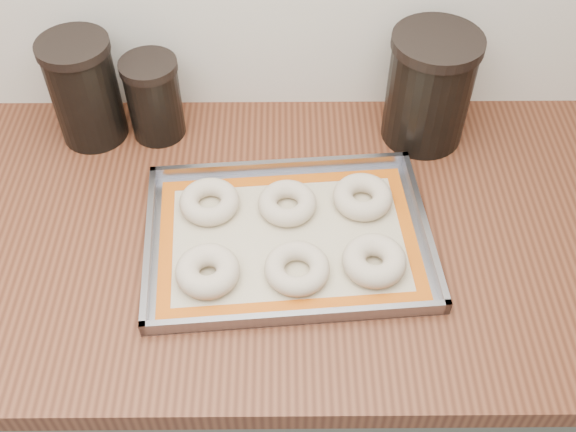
{
  "coord_description": "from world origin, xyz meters",
  "views": [
    {
      "loc": [
        -0.01,
        0.94,
        1.76
      ],
      "look_at": [
        -0.0,
        1.64,
        0.96
      ],
      "focal_mm": 42.0,
      "sensor_mm": 36.0,
      "label": 1
    }
  ],
  "objects_px": {
    "bagel_front_mid": "(297,268)",
    "bagel_back_left": "(209,202)",
    "bagel_front_right": "(374,261)",
    "baking_tray": "(288,237)",
    "canister_mid": "(154,98)",
    "bagel_back_right": "(363,197)",
    "bagel_back_mid": "(287,203)",
    "canister_right": "(429,88)",
    "canister_left": "(85,90)",
    "bagel_front_left": "(208,271)"
  },
  "relations": [
    {
      "from": "bagel_front_left",
      "to": "canister_right",
      "type": "height_order",
      "value": "canister_right"
    },
    {
      "from": "baking_tray",
      "to": "canister_mid",
      "type": "distance_m",
      "value": 0.37
    },
    {
      "from": "baking_tray",
      "to": "bagel_back_mid",
      "type": "bearing_deg",
      "value": 90.65
    },
    {
      "from": "bagel_back_mid",
      "to": "bagel_front_mid",
      "type": "bearing_deg",
      "value": -84.07
    },
    {
      "from": "bagel_front_right",
      "to": "bagel_back_mid",
      "type": "distance_m",
      "value": 0.18
    },
    {
      "from": "bagel_back_mid",
      "to": "canister_mid",
      "type": "distance_m",
      "value": 0.32
    },
    {
      "from": "bagel_front_mid",
      "to": "bagel_back_left",
      "type": "height_order",
      "value": "same"
    },
    {
      "from": "bagel_front_right",
      "to": "canister_mid",
      "type": "relative_size",
      "value": 0.64
    },
    {
      "from": "canister_right",
      "to": "bagel_back_left",
      "type": "bearing_deg",
      "value": -153.45
    },
    {
      "from": "bagel_front_mid",
      "to": "bagel_front_right",
      "type": "relative_size",
      "value": 1.01
    },
    {
      "from": "baking_tray",
      "to": "canister_right",
      "type": "bearing_deg",
      "value": 45.78
    },
    {
      "from": "bagel_front_mid",
      "to": "canister_mid",
      "type": "height_order",
      "value": "canister_mid"
    },
    {
      "from": "bagel_front_left",
      "to": "bagel_back_left",
      "type": "height_order",
      "value": "bagel_front_left"
    },
    {
      "from": "bagel_front_mid",
      "to": "bagel_back_mid",
      "type": "xyz_separation_m",
      "value": [
        -0.01,
        0.14,
        0.0
      ]
    },
    {
      "from": "canister_mid",
      "to": "bagel_front_mid",
      "type": "bearing_deg",
      "value": -53.38
    },
    {
      "from": "bagel_back_right",
      "to": "bagel_front_right",
      "type": "bearing_deg",
      "value": -87.1
    },
    {
      "from": "canister_mid",
      "to": "canister_right",
      "type": "height_order",
      "value": "canister_right"
    },
    {
      "from": "baking_tray",
      "to": "bagel_front_right",
      "type": "distance_m",
      "value": 0.15
    },
    {
      "from": "bagel_back_left",
      "to": "canister_mid",
      "type": "height_order",
      "value": "canister_mid"
    },
    {
      "from": "baking_tray",
      "to": "bagel_front_mid",
      "type": "xyz_separation_m",
      "value": [
        0.01,
        -0.07,
        0.01
      ]
    },
    {
      "from": "bagel_back_left",
      "to": "canister_mid",
      "type": "xyz_separation_m",
      "value": [
        -0.11,
        0.2,
        0.06
      ]
    },
    {
      "from": "bagel_front_mid",
      "to": "bagel_back_right",
      "type": "distance_m",
      "value": 0.19
    },
    {
      "from": "baking_tray",
      "to": "bagel_front_right",
      "type": "bearing_deg",
      "value": -24.56
    },
    {
      "from": "bagel_back_mid",
      "to": "canister_right",
      "type": "distance_m",
      "value": 0.33
    },
    {
      "from": "bagel_front_mid",
      "to": "canister_left",
      "type": "relative_size",
      "value": 0.5
    },
    {
      "from": "bagel_front_left",
      "to": "bagel_front_right",
      "type": "bearing_deg",
      "value": 4.07
    },
    {
      "from": "bagel_front_left",
      "to": "canister_right",
      "type": "bearing_deg",
      "value": 42.02
    },
    {
      "from": "bagel_front_left",
      "to": "canister_right",
      "type": "relative_size",
      "value": 0.47
    },
    {
      "from": "bagel_back_left",
      "to": "bagel_back_right",
      "type": "relative_size",
      "value": 1.0
    },
    {
      "from": "baking_tray",
      "to": "bagel_back_right",
      "type": "xyz_separation_m",
      "value": [
        0.13,
        0.08,
        0.01
      ]
    },
    {
      "from": "bagel_front_mid",
      "to": "canister_mid",
      "type": "xyz_separation_m",
      "value": [
        -0.26,
        0.34,
        0.06
      ]
    },
    {
      "from": "bagel_front_left",
      "to": "bagel_back_right",
      "type": "height_order",
      "value": "bagel_front_left"
    },
    {
      "from": "baking_tray",
      "to": "canister_right",
      "type": "xyz_separation_m",
      "value": [
        0.25,
        0.26,
        0.1
      ]
    },
    {
      "from": "baking_tray",
      "to": "canister_left",
      "type": "distance_m",
      "value": 0.46
    },
    {
      "from": "bagel_back_mid",
      "to": "bagel_back_right",
      "type": "xyz_separation_m",
      "value": [
        0.13,
        0.01,
        0.0
      ]
    },
    {
      "from": "bagel_back_mid",
      "to": "canister_left",
      "type": "distance_m",
      "value": 0.42
    },
    {
      "from": "bagel_front_mid",
      "to": "bagel_front_right",
      "type": "xyz_separation_m",
      "value": [
        0.12,
        0.01,
        0.0
      ]
    },
    {
      "from": "canister_mid",
      "to": "bagel_back_mid",
      "type": "bearing_deg",
      "value": -40.57
    },
    {
      "from": "bagel_back_right",
      "to": "canister_right",
      "type": "bearing_deg",
      "value": 55.5
    },
    {
      "from": "bagel_front_left",
      "to": "canister_left",
      "type": "bearing_deg",
      "value": 124.55
    },
    {
      "from": "bagel_front_mid",
      "to": "bagel_front_right",
      "type": "distance_m",
      "value": 0.12
    },
    {
      "from": "bagel_front_mid",
      "to": "bagel_back_right",
      "type": "xyz_separation_m",
      "value": [
        0.11,
        0.15,
        0.0
      ]
    },
    {
      "from": "baking_tray",
      "to": "bagel_front_left",
      "type": "bearing_deg",
      "value": -147.3
    },
    {
      "from": "baking_tray",
      "to": "bagel_front_left",
      "type": "height_order",
      "value": "bagel_front_left"
    },
    {
      "from": "canister_left",
      "to": "bagel_back_mid",
      "type": "bearing_deg",
      "value": -29.25
    },
    {
      "from": "bagel_front_right",
      "to": "canister_right",
      "type": "bearing_deg",
      "value": 69.61
    },
    {
      "from": "bagel_front_left",
      "to": "bagel_back_left",
      "type": "relative_size",
      "value": 0.99
    },
    {
      "from": "bagel_front_mid",
      "to": "bagel_back_left",
      "type": "relative_size",
      "value": 1.01
    },
    {
      "from": "bagel_back_left",
      "to": "bagel_back_right",
      "type": "xyz_separation_m",
      "value": [
        0.26,
        0.01,
        0.0
      ]
    },
    {
      "from": "bagel_back_mid",
      "to": "canister_left",
      "type": "height_order",
      "value": "canister_left"
    }
  ]
}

